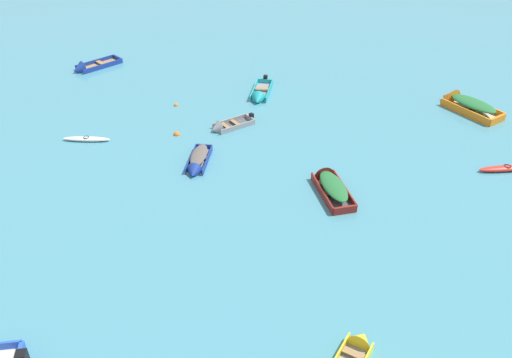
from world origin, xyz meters
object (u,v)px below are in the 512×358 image
object	(u,v)px
rowboat_turquoise_distant_center	(260,96)
rowboat_orange_far_back	(463,103)
rowboat_yellow_back_row_left	(354,354)
rowboat_maroon_far_left	(329,183)
mooring_buoy_midfield	(176,106)
mooring_buoy_trailing	(177,135)
rowboat_grey_back_row_center	(224,127)
kayak_white_cluster_inner	(86,139)
kayak_red_near_camera	(507,168)
rowboat_deep_blue_outer_right	(87,68)
rowboat_deep_blue_midfield_left	(197,162)

from	to	relation	value
rowboat_turquoise_distant_center	rowboat_orange_far_back	world-z (taller)	rowboat_orange_far_back
rowboat_yellow_back_row_left	rowboat_maroon_far_left	world-z (taller)	rowboat_maroon_far_left
rowboat_turquoise_distant_center	rowboat_orange_far_back	xyz separation A→B (m)	(13.68, 0.47, 0.19)
mooring_buoy_midfield	rowboat_turquoise_distant_center	bearing A→B (deg)	20.71
rowboat_turquoise_distant_center	rowboat_yellow_back_row_left	distance (m)	22.33
rowboat_yellow_back_row_left	mooring_buoy_trailing	size ratio (longest dim) A/B	8.28
rowboat_grey_back_row_center	kayak_white_cluster_inner	size ratio (longest dim) A/B	0.96
rowboat_turquoise_distant_center	kayak_red_near_camera	size ratio (longest dim) A/B	1.19
rowboat_yellow_back_row_left	rowboat_grey_back_row_center	distance (m)	18.32
rowboat_deep_blue_outer_right	mooring_buoy_midfield	distance (m)	9.89
kayak_white_cluster_inner	mooring_buoy_midfield	distance (m)	6.85
rowboat_yellow_back_row_left	kayak_red_near_camera	distance (m)	16.33
rowboat_yellow_back_row_left	rowboat_deep_blue_outer_right	world-z (taller)	rowboat_deep_blue_outer_right
rowboat_grey_back_row_center	rowboat_turquoise_distant_center	bearing A→B (deg)	72.95
rowboat_yellow_back_row_left	mooring_buoy_midfield	world-z (taller)	rowboat_yellow_back_row_left
rowboat_orange_far_back	rowboat_grey_back_row_center	bearing A→B (deg)	-160.54
rowboat_maroon_far_left	rowboat_deep_blue_outer_right	distance (m)	23.45
rowboat_deep_blue_midfield_left	rowboat_grey_back_row_center	size ratio (longest dim) A/B	1.18
rowboat_grey_back_row_center	kayak_red_near_camera	bearing A→B (deg)	-8.19
rowboat_deep_blue_outer_right	mooring_buoy_trailing	bearing A→B (deg)	-43.02
rowboat_orange_far_back	kayak_red_near_camera	xyz separation A→B (m)	(1.19, -7.72, -0.23)
rowboat_grey_back_row_center	kayak_white_cluster_inner	world-z (taller)	rowboat_grey_back_row_center
rowboat_orange_far_back	rowboat_grey_back_row_center	xyz separation A→B (m)	(-15.18, -5.36, -0.22)
rowboat_turquoise_distant_center	rowboat_grey_back_row_center	bearing A→B (deg)	-107.05
rowboat_turquoise_distant_center	rowboat_grey_back_row_center	size ratio (longest dim) A/B	1.40
rowboat_turquoise_distant_center	kayak_white_cluster_inner	size ratio (longest dim) A/B	1.34
rowboat_orange_far_back	mooring_buoy_midfield	distance (m)	19.27
rowboat_deep_blue_midfield_left	rowboat_deep_blue_outer_right	distance (m)	17.15
kayak_red_near_camera	mooring_buoy_trailing	size ratio (longest dim) A/B	8.00
rowboat_yellow_back_row_left	rowboat_orange_far_back	size ratio (longest dim) A/B	0.79
rowboat_deep_blue_midfield_left	rowboat_yellow_back_row_left	world-z (taller)	rowboat_yellow_back_row_left
rowboat_deep_blue_midfield_left	mooring_buoy_midfield	world-z (taller)	rowboat_deep_blue_midfield_left
mooring_buoy_midfield	rowboat_deep_blue_midfield_left	bearing A→B (deg)	-65.90
rowboat_maroon_far_left	rowboat_grey_back_row_center	distance (m)	8.78
mooring_buoy_midfield	mooring_buoy_trailing	world-z (taller)	mooring_buoy_trailing
rowboat_deep_blue_midfield_left	mooring_buoy_trailing	bearing A→B (deg)	122.19
rowboat_deep_blue_midfield_left	rowboat_maroon_far_left	world-z (taller)	rowboat_maroon_far_left
rowboat_grey_back_row_center	kayak_red_near_camera	xyz separation A→B (m)	(16.37, -2.36, -0.01)
rowboat_deep_blue_midfield_left	rowboat_orange_far_back	size ratio (longest dim) A/B	0.77
rowboat_yellow_back_row_left	mooring_buoy_trailing	xyz separation A→B (m)	(-10.86, 15.29, -0.17)
rowboat_grey_back_row_center	mooring_buoy_midfield	world-z (taller)	rowboat_grey_back_row_center
rowboat_maroon_far_left	kayak_red_near_camera	bearing A→B (deg)	18.70
kayak_red_near_camera	mooring_buoy_trailing	bearing A→B (deg)	176.38
rowboat_orange_far_back	kayak_white_cluster_inner	world-z (taller)	rowboat_orange_far_back
rowboat_orange_far_back	mooring_buoy_trailing	bearing A→B (deg)	-160.05
rowboat_maroon_far_left	rowboat_grey_back_row_center	size ratio (longest dim) A/B	1.45
rowboat_yellow_back_row_left	mooring_buoy_trailing	world-z (taller)	rowboat_yellow_back_row_left
kayak_red_near_camera	mooring_buoy_midfield	size ratio (longest dim) A/B	10.48
rowboat_deep_blue_midfield_left	rowboat_yellow_back_row_left	size ratio (longest dim) A/B	0.97
kayak_white_cluster_inner	rowboat_orange_far_back	bearing A→B (deg)	19.28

